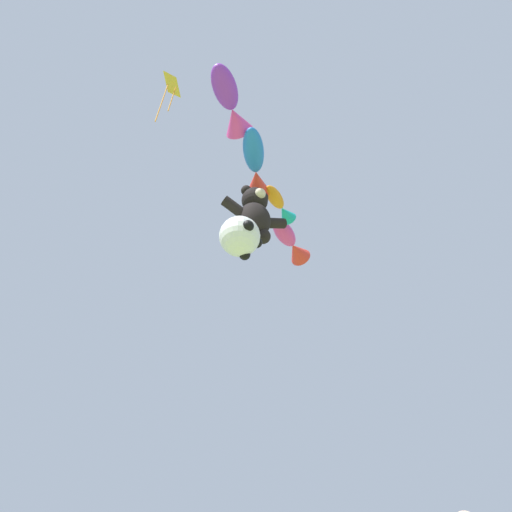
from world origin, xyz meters
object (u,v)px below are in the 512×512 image
Objects in this scene: soccer_ball_kite at (240,237)px; fish_kite_violet at (231,105)px; fish_kite_magenta at (291,242)px; fish_kite_tangerine at (280,206)px; fish_kite_cobalt at (255,167)px; teddy_bear_kite at (255,213)px; diamond_kite at (171,88)px.

fish_kite_violet reaches higher than soccer_ball_kite.
fish_kite_tangerine is (-1.21, -1.35, -0.03)m from fish_kite_magenta.
soccer_ball_kite is at bearing 53.89° from fish_kite_violet.
fish_kite_cobalt is at bearing -138.72° from fish_kite_magenta.
soccer_ball_kite is 0.74× the size of fish_kite_tangerine.
fish_kite_tangerine is at bearing 21.34° from teddy_bear_kite.
teddy_bear_kite is 1.52m from soccer_ball_kite.
teddy_bear_kite is 0.75× the size of diamond_kite.
fish_kite_magenta is (2.91, 2.02, 2.92)m from soccer_ball_kite.
fish_kite_magenta is 5.42m from fish_kite_violet.
diamond_kite is (-3.27, -0.68, 3.43)m from teddy_bear_kite.
fish_kite_violet is (-1.14, -1.56, 3.30)m from soccer_ball_kite.
fish_kite_tangerine is at bearing 38.18° from fish_kite_violet.
fish_kite_magenta reaches higher than teddy_bear_kite.
fish_kite_magenta reaches higher than fish_kite_tangerine.
diamond_kite is at bearing 145.79° from fish_kite_violet.
teddy_bear_kite is at bearing 46.76° from fish_kite_violet.
fish_kite_cobalt reaches higher than teddy_bear_kite.
fish_kite_magenta is at bearing 34.74° from soccer_ball_kite.
fish_kite_tangerine is at bearing -131.97° from fish_kite_magenta.
fish_kite_magenta is 1.37× the size of fish_kite_tangerine.
soccer_ball_kite is at bearing -158.47° from fish_kite_tangerine.
fish_kite_violet is at bearing -138.19° from fish_kite_cobalt.
fish_kite_tangerine is 1.70m from fish_kite_cobalt.
diamond_kite is (-5.66, -2.49, 1.92)m from fish_kite_magenta.
fish_kite_magenta is 1.82m from fish_kite_tangerine.
soccer_ball_kite is 5.58m from diamond_kite.
fish_kite_tangerine is at bearing 14.39° from diamond_kite.
soccer_ball_kite is 3.42m from fish_kite_tangerine.
soccer_ball_kite is 2.94m from fish_kite_cobalt.
soccer_ball_kite is 4.59m from fish_kite_magenta.
fish_kite_tangerine reaches higher than soccer_ball_kite.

